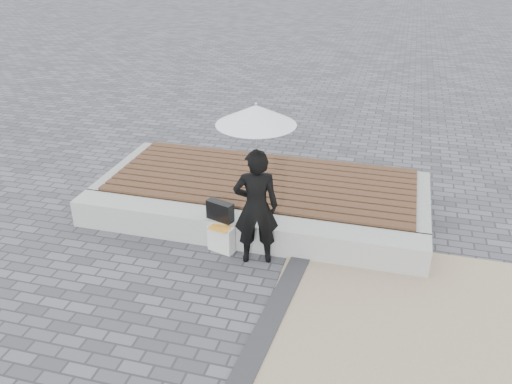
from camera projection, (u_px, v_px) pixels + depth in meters
ground at (201, 314)px, 6.15m from camera, size 80.00×80.00×0.00m
edging_band at (253, 356)px, 5.53m from camera, size 0.61×5.20×0.04m
seating_ledge at (241, 230)px, 7.43m from camera, size 5.00×0.45×0.40m
timber_platform at (263, 192)px, 8.47m from camera, size 5.00×2.00×0.40m
timber_decking at (263, 180)px, 8.37m from camera, size 4.60×2.00×0.04m
woman at (256, 207)px, 6.79m from camera, size 0.66×0.53×1.57m
parasol at (256, 115)px, 6.24m from camera, size 0.95×0.95×1.22m
handbag at (220, 211)px, 7.23m from camera, size 0.40×0.24×0.27m
canvas_tote at (221, 238)px, 7.26m from camera, size 0.39×0.25×0.38m
magazine at (220, 228)px, 7.13m from camera, size 0.30×0.25×0.01m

